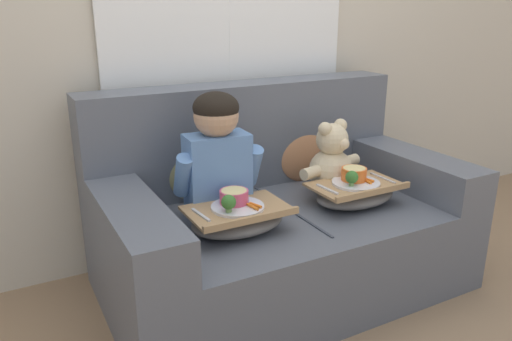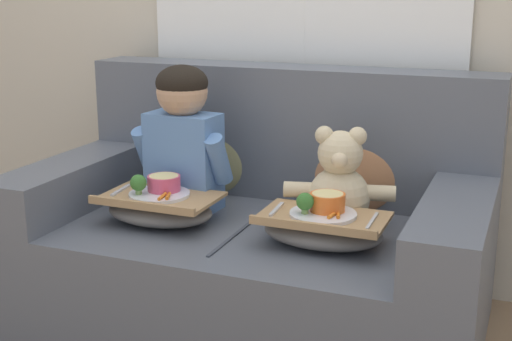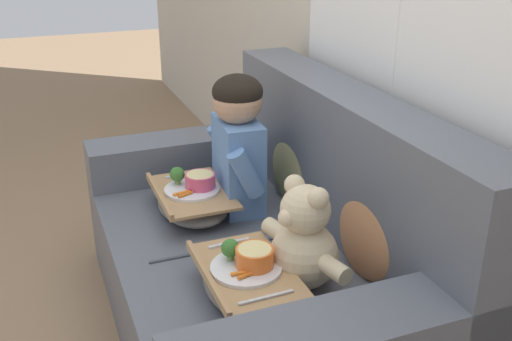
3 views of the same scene
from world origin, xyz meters
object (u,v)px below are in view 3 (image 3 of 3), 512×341
Objects in this scene: throw_pillow_behind_teddy at (373,224)px; teddy_bear at (303,243)px; lap_tray_child at (193,200)px; lap_tray_teddy at (246,280)px; couch at (272,259)px; throw_pillow_behind_child at (295,159)px; child_figure at (238,137)px.

throw_pillow_behind_teddy is 0.26m from teddy_bear.
lap_tray_child is 0.99× the size of lap_tray_teddy.
couch is 0.46m from throw_pillow_behind_child.
couch is at bearing 35.00° from lap_tray_child.
lap_tray_child is at bearing 179.97° from lap_tray_teddy.
child_figure is (-0.00, -0.25, 0.13)m from throw_pillow_behind_child.
child_figure reaches higher than lap_tray_teddy.
lap_tray_teddy is (0.61, -0.19, -0.24)m from child_figure.
throw_pillow_behind_teddy is at bearing 0.00° from throw_pillow_behind_child.
teddy_bear is at bearing 17.17° from lap_tray_child.
teddy_bear is at bearing -89.74° from throw_pillow_behind_teddy.
lap_tray_child is at bearing -90.14° from throw_pillow_behind_child.
teddy_bear is (0.31, -0.03, 0.24)m from couch.
lap_tray_teddy is at bearing -90.47° from teddy_bear.
lap_tray_teddy is at bearing -17.60° from child_figure.
throw_pillow_behind_child is 0.96× the size of teddy_bear.
lap_tray_teddy is at bearing -35.17° from couch.
lap_tray_child is at bearing -145.00° from couch.
lap_tray_child is at bearing -162.83° from teddy_bear.
throw_pillow_behind_child is 0.91× the size of lap_tray_child.
couch is 3.01× the size of child_figure.
child_figure is 0.31m from lap_tray_child.
teddy_bear is (0.61, -0.00, -0.15)m from child_figure.
throw_pillow_behind_teddy is at bearing 90.26° from teddy_bear.
couch is at bearing 3.99° from child_figure.
child_figure is at bearing -176.01° from couch.
couch reaches higher than teddy_bear.
lap_tray_child is 0.61m from lap_tray_teddy.
throw_pillow_behind_child reaches higher than lap_tray_teddy.
teddy_bear reaches higher than throw_pillow_behind_child.
teddy_bear is 0.94× the size of lap_tray_teddy.
child_figure reaches higher than lap_tray_child.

